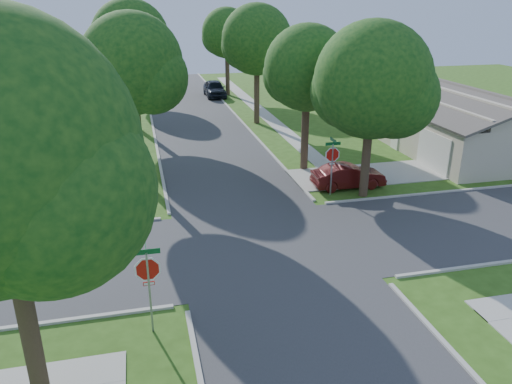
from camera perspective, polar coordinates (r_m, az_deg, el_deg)
The scene contains 21 objects.
ground at distance 20.58m, azimuth 0.97°, elevation -6.11°, with size 100.00×100.00×0.00m, color #2F5016.
road_ns at distance 20.58m, azimuth 0.97°, elevation -6.10°, with size 7.00×100.00×0.02m, color #333335.
sidewalk_ne at distance 45.96m, azimuth 0.33°, elevation 9.42°, with size 1.20×40.00×0.04m, color #9E9B91.
sidewalk_nw at distance 44.73m, azimuth -15.21°, elevation 8.35°, with size 1.20×40.00×0.04m, color #9E9B91.
driveway at distance 29.31m, azimuth 12.60°, elevation 1.96°, with size 8.80×3.60×0.05m, color #9E9B91.
stop_sign_sw at distance 14.97m, azimuth -12.24°, elevation -9.04°, with size 1.05×0.80×2.98m.
stop_sign_ne at distance 25.35m, azimuth 8.71°, elevation 3.97°, with size 1.05×0.80×2.98m.
tree_e_near at distance 28.54m, azimuth 5.97°, elevation 13.47°, with size 4.97×4.80×8.28m.
tree_e_mid at distance 39.94m, azimuth 0.17°, elevation 16.67°, with size 5.59×5.40×9.21m.
tree_e_far at distance 52.65m, azimuth -3.31°, elevation 17.45°, with size 5.17×5.00×8.72m.
tree_w_near at distance 26.91m, azimuth -13.83°, elevation 13.54°, with size 5.38×5.20×8.97m.
tree_w_mid at distance 38.81m, azimuth -14.03°, elevation 16.28°, with size 5.80×5.60×9.56m.
tree_w_far at distance 51.85m, azimuth -14.01°, elevation 16.30°, with size 4.76×4.60×8.04m.
tree_sw_corner at distance 11.53m, azimuth -27.21°, elevation 2.74°, with size 6.21×6.00×9.55m.
tree_ne_corner at distance 24.78m, azimuth 13.25°, elevation 11.74°, with size 5.80×5.60×8.66m.
house_ne_near at distance 36.18m, azimuth 21.84°, elevation 7.06°, with size 8.42×13.60×4.23m.
house_ne_far at distance 51.63m, azimuth 10.49°, elevation 12.08°, with size 8.42×13.60×4.23m.
house_nw_far at distance 51.60m, azimuth -26.45°, elevation 10.24°, with size 8.42×13.60×4.23m.
car_driveway at distance 26.97m, azimuth 10.50°, elevation 1.81°, with size 1.35×3.88×1.28m, color #4C110F.
car_curb_east at distance 52.29m, azimuth -4.76°, elevation 11.70°, with size 1.95×4.84×1.65m, color black.
car_curb_west at distance 57.77m, azimuth -10.12°, elevation 12.15°, with size 1.72×4.23×1.23m, color black.
Camera 1 is at (-4.57, -17.69, 9.47)m, focal length 35.00 mm.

